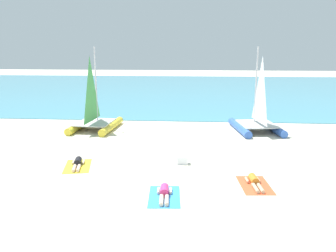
{
  "coord_description": "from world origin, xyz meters",
  "views": [
    {
      "loc": [
        1.37,
        -11.76,
        5.11
      ],
      "look_at": [
        0.0,
        5.57,
        1.2
      ],
      "focal_mm": 37.27,
      "sensor_mm": 36.0,
      "label": 1
    }
  ],
  "objects": [
    {
      "name": "ocean_water",
      "position": [
        0.0,
        32.38,
        0.03
      ],
      "size": [
        120.0,
        40.0,
        0.05
      ],
      "primitive_type": "cube",
      "color": "#4C9EB7",
      "rests_on": "ground"
    },
    {
      "name": "towel_right",
      "position": [
        3.69,
        0.9,
        0.01
      ],
      "size": [
        1.26,
        1.99,
        0.01
      ],
      "primitive_type": "cube",
      "rotation": [
        0.0,
        0.0,
        0.08
      ],
      "color": "#EA5933",
      "rests_on": "ground"
    },
    {
      "name": "cooler_box",
      "position": [
        0.83,
        3.22,
        0.18
      ],
      "size": [
        0.5,
        0.36,
        0.36
      ],
      "primitive_type": "cube",
      "color": "white",
      "rests_on": "ground"
    },
    {
      "name": "sunbather_middle",
      "position": [
        0.34,
        -0.34,
        0.13
      ],
      "size": [
        0.57,
        1.57,
        0.3
      ],
      "rotation": [
        0.0,
        0.0,
        0.07
      ],
      "color": "#D83372",
      "rests_on": "towel_middle"
    },
    {
      "name": "sunbather_left",
      "position": [
        -3.78,
        2.56,
        0.13
      ],
      "size": [
        0.73,
        1.56,
        0.3
      ],
      "rotation": [
        0.0,
        0.0,
        0.22
      ],
      "color": "black",
      "rests_on": "towel_left"
    },
    {
      "name": "towel_middle",
      "position": [
        0.35,
        -0.41,
        0.01
      ],
      "size": [
        1.23,
        1.97,
        0.01
      ],
      "primitive_type": "cube",
      "rotation": [
        0.0,
        0.0,
        0.07
      ],
      "color": "#338CD8",
      "rests_on": "ground"
    },
    {
      "name": "towel_left",
      "position": [
        -3.76,
        2.49,
        0.01
      ],
      "size": [
        1.49,
        2.09,
        0.01
      ],
      "primitive_type": "cube",
      "rotation": [
        0.0,
        0.0,
        0.22
      ],
      "color": "yellow",
      "rests_on": "ground"
    },
    {
      "name": "sailboat_blue",
      "position": [
        5.2,
        9.83,
        0.78
      ],
      "size": [
        3.11,
        4.33,
        5.21
      ],
      "rotation": [
        0.0,
        0.0,
        0.15
      ],
      "color": "blue",
      "rests_on": "ground"
    },
    {
      "name": "ground_plane",
      "position": [
        0.0,
        10.0,
        0.0
      ],
      "size": [
        120.0,
        120.0,
        0.0
      ],
      "primitive_type": "plane",
      "color": "beige"
    },
    {
      "name": "sailboat_yellow",
      "position": [
        -4.98,
        9.5,
        0.77
      ],
      "size": [
        2.76,
        4.12,
        5.2
      ],
      "rotation": [
        0.0,
        0.0,
        -0.06
      ],
      "color": "yellow",
      "rests_on": "ground"
    },
    {
      "name": "sunbather_right",
      "position": [
        3.68,
        0.97,
        0.13
      ],
      "size": [
        0.58,
        1.57,
        0.3
      ],
      "rotation": [
        0.0,
        0.0,
        0.08
      ],
      "color": "orange",
      "rests_on": "towel_right"
    }
  ]
}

